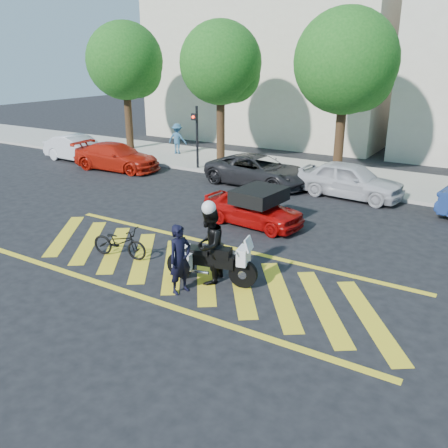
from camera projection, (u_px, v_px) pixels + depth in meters
The scene contains 18 objects.
ground at pixel (190, 269), 12.97m from camera, with size 90.00×90.00×0.00m, color black.
sidewalk at pixel (336, 176), 22.57m from camera, with size 60.00×5.00×0.15m, color #9E998E.
crosswalk at pixel (189, 269), 12.98m from camera, with size 12.33×4.00×0.01m.
building_left at pixel (272, 63), 32.07m from camera, with size 16.00×8.00×10.00m, color beige.
tree_far_left at pixel (127, 64), 27.29m from camera, with size 4.40×4.40×7.41m.
tree_left at pixel (223, 66), 24.10m from camera, with size 4.20×4.20×7.26m.
tree_center at pixel (349, 65), 20.86m from camera, with size 4.60×4.60×7.56m.
signal_pole at pixel (196, 133), 23.33m from camera, with size 0.28×0.43×3.20m.
officer_bike at pixel (180, 259), 11.46m from camera, with size 0.64×0.42×1.75m, color black.
bicycle at pixel (119, 242), 13.61m from camera, with size 0.61×1.74×0.91m, color black.
police_motorcycle at pixel (210, 261), 12.08m from camera, with size 2.42×0.99×1.08m.
officer_moto at pixel (209, 245), 11.95m from camera, with size 0.98×0.76×2.01m, color black.
red_convertible at pixel (253, 208), 16.16m from camera, with size 1.44×3.58×1.22m, color #A40807.
parked_far_left at pixel (78, 148), 25.96m from camera, with size 1.47×4.22×1.39m, color #B6B7BE.
parked_left at pixel (117, 157), 23.98m from camera, with size 1.88×4.62×1.34m, color #B0180A.
parked_mid_left at pixel (258, 171), 21.09m from camera, with size 2.24×4.85×1.35m, color black.
parked_mid_right at pixel (350, 180), 19.28m from camera, with size 1.73×4.29×1.46m, color #BAB9BE.
pedestrian_left at pixel (177, 139), 27.13m from camera, with size 1.10×0.64×1.71m, color #2D597D.
Camera 1 is at (6.96, -9.56, 5.54)m, focal length 38.00 mm.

